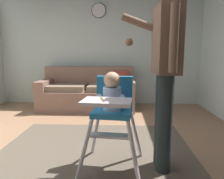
# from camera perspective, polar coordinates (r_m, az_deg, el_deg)

# --- Properties ---
(ground) EXTENTS (6.09, 6.87, 0.10)m
(ground) POSITION_cam_1_polar(r_m,az_deg,el_deg) (2.50, -9.66, -18.39)
(ground) COLOR #9C7254
(wall_far) EXTENTS (5.29, 0.06, 2.61)m
(wall_far) POSITION_cam_1_polar(r_m,az_deg,el_deg) (4.85, -3.38, 11.63)
(wall_far) COLOR silver
(wall_far) RESTS_ON ground
(area_rug) EXTENTS (2.24, 2.87, 0.01)m
(area_rug) POSITION_cam_1_polar(r_m,az_deg,el_deg) (2.12, -6.32, -22.18)
(area_rug) COLOR brown
(area_rug) RESTS_ON ground
(couch) EXTENTS (1.93, 0.86, 0.86)m
(couch) POSITION_cam_1_polar(r_m,az_deg,el_deg) (4.43, -6.46, -0.84)
(couch) COLOR #876356
(couch) RESTS_ON ground
(high_chair) EXTENTS (0.67, 0.77, 0.96)m
(high_chair) POSITION_cam_1_polar(r_m,az_deg,el_deg) (2.00, 0.11, -3.68)
(high_chair) COLOR silver
(high_chair) RESTS_ON ground
(adult_standing) EXTENTS (0.52, 0.49, 1.72)m
(adult_standing) POSITION_cam_1_polar(r_m,az_deg,el_deg) (2.01, 14.06, 5.31)
(adult_standing) COLOR #262F2F
(adult_standing) RESTS_ON ground
(wall_clock) EXTENTS (0.32, 0.04, 0.32)m
(wall_clock) POSITION_cam_1_polar(r_m,az_deg,el_deg) (4.90, -3.60, 20.53)
(wall_clock) COLOR white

